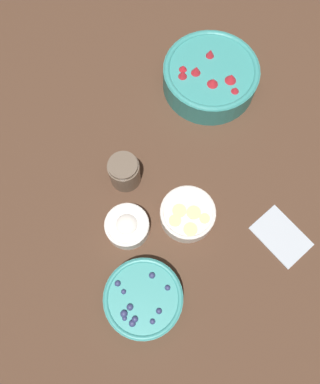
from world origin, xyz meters
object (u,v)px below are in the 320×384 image
at_px(bowl_blueberries, 143,299).
at_px(bowl_cream, 127,226).
at_px(jar_chocolate, 124,172).
at_px(bowl_bananas, 188,214).
at_px(bowl_strawberries, 210,76).

relative_size(bowl_blueberries, bowl_cream, 1.66).
bearing_deg(bowl_cream, jar_chocolate, -10.84).
distance_m(bowl_blueberries, bowl_bananas, 0.22).
relative_size(bowl_bananas, bowl_cream, 1.26).
relative_size(bowl_blueberries, jar_chocolate, 1.96).
bearing_deg(bowl_bananas, bowl_strawberries, -25.23).
xyz_separation_m(bowl_cream, jar_chocolate, (0.13, -0.02, 0.01)).
distance_m(bowl_bananas, jar_chocolate, 0.18).
distance_m(bowl_strawberries, jar_chocolate, 0.35).
bearing_deg(bowl_strawberries, jar_chocolate, 126.40).
relative_size(bowl_blueberries, bowl_bananas, 1.32).
height_order(bowl_cream, jar_chocolate, jar_chocolate).
xyz_separation_m(bowl_bananas, jar_chocolate, (0.14, 0.12, 0.01)).
xyz_separation_m(bowl_strawberries, jar_chocolate, (-0.21, 0.28, -0.00)).
height_order(bowl_strawberries, jar_chocolate, bowl_strawberries).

